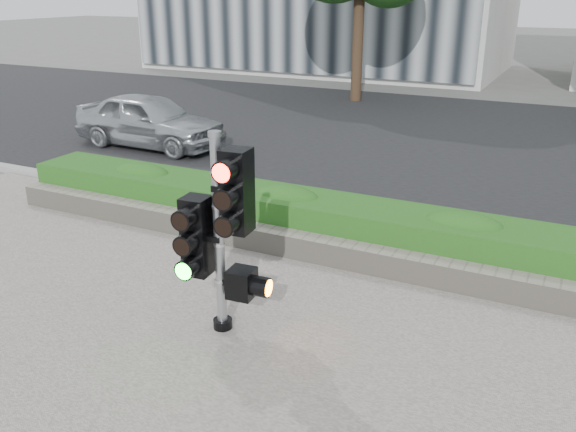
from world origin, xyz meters
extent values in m
plane|color=#51514C|center=(0.00, 0.00, 0.00)|extent=(120.00, 120.00, 0.00)
cube|color=black|center=(0.00, 10.00, 0.01)|extent=(60.00, 13.00, 0.02)
cube|color=gray|center=(0.00, 3.15, 0.06)|extent=(60.00, 0.25, 0.12)
cube|color=gray|center=(0.00, 1.90, 0.20)|extent=(12.00, 0.32, 0.34)
cube|color=#358629|center=(0.00, 2.55, 0.37)|extent=(12.00, 1.00, 0.68)
cylinder|color=black|center=(-4.50, 14.50, 2.02)|extent=(0.36, 0.36, 4.03)
cylinder|color=black|center=(-0.60, -0.29, 0.08)|extent=(0.22, 0.22, 0.11)
cylinder|color=gray|center=(-0.60, -0.29, 1.15)|extent=(0.11, 0.11, 2.24)
cylinder|color=gray|center=(-0.60, -0.29, 2.30)|extent=(0.14, 0.14, 0.05)
cube|color=#FF1107|center=(-0.35, -0.30, 1.73)|extent=(0.31, 0.31, 0.90)
cube|color=#14E51E|center=(-0.85, -0.34, 1.15)|extent=(0.31, 0.31, 0.90)
cube|color=black|center=(-0.59, -0.03, 1.45)|extent=(0.31, 0.31, 0.61)
cube|color=orange|center=(-0.37, -0.24, 0.63)|extent=(0.31, 0.31, 0.33)
imported|color=#B0B3B8|center=(-6.72, 6.17, 0.67)|extent=(3.86, 1.65, 1.30)
camera|label=1|loc=(2.78, -5.42, 3.71)|focal=38.00mm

